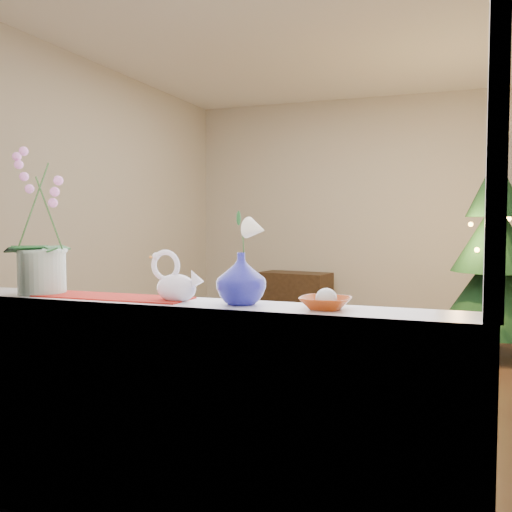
{
  "coord_description": "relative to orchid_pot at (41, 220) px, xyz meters",
  "views": [
    {
      "loc": [
        1.0,
        -4.35,
        1.23
      ],
      "look_at": [
        -0.09,
        -1.4,
        1.04
      ],
      "focal_mm": 40.0,
      "sensor_mm": 36.0,
      "label": 1
    }
  ],
  "objects": [
    {
      "name": "amber_dish",
      "position": [
        1.25,
        -0.0,
        -0.3
      ],
      "size": [
        0.16,
        0.16,
        0.04
      ],
      "primitive_type": "imported",
      "rotation": [
        0.0,
        0.0,
        -0.02
      ],
      "color": "#A2390F",
      "rests_on": "windowsill"
    },
    {
      "name": "wall_back",
      "position": [
        0.72,
        4.87,
        0.11
      ],
      "size": [
        4.5,
        0.1,
        2.7
      ],
      "primitive_type": "cube",
      "color": "#BCB5A4",
      "rests_on": "ground"
    },
    {
      "name": "windowsill",
      "position": [
        0.72,
        0.0,
        -0.34
      ],
      "size": [
        2.2,
        0.26,
        0.04
      ],
      "primitive_type": "cube",
      "color": "white",
      "rests_on": "window_apron"
    },
    {
      "name": "side_table",
      "position": [
        -0.22,
        4.62,
        -0.93
      ],
      "size": [
        0.89,
        0.55,
        0.62
      ],
      "primitive_type": "cube",
      "rotation": [
        0.0,
        0.0,
        -0.17
      ],
      "color": "black",
      "rests_on": "ground"
    },
    {
      "name": "wall_left",
      "position": [
        -1.53,
        2.37,
        0.11
      ],
      "size": [
        0.1,
        5.0,
        2.7
      ],
      "primitive_type": "cube",
      "color": "#BCB5A4",
      "rests_on": "ground"
    },
    {
      "name": "orchid_pot",
      "position": [
        0.0,
        0.0,
        0.0
      ],
      "size": [
        0.25,
        0.25,
        0.64
      ],
      "primitive_type": null,
      "rotation": [
        0.0,
        0.0,
        -0.15
      ],
      "color": "beige",
      "rests_on": "windowsill"
    },
    {
      "name": "paperweight",
      "position": [
        1.26,
        -0.01,
        -0.28
      ],
      "size": [
        0.1,
        0.1,
        0.08
      ],
      "primitive_type": "sphere",
      "rotation": [
        0.0,
        0.0,
        -0.41
      ],
      "color": "silver",
      "rests_on": "windowsill"
    },
    {
      "name": "ceiling",
      "position": [
        0.72,
        2.37,
        1.46
      ],
      "size": [
        5.0,
        5.0,
        0.0
      ],
      "primitive_type": "plane",
      "color": "white",
      "rests_on": "wall_back"
    },
    {
      "name": "lily",
      "position": [
        0.93,
        0.01,
        -0.01
      ],
      "size": [
        0.12,
        0.07,
        0.17
      ],
      "primitive_type": null,
      "color": "white",
      "rests_on": "blue_vase"
    },
    {
      "name": "wall_front",
      "position": [
        0.72,
        -0.13,
        0.11
      ],
      "size": [
        4.5,
        0.1,
        2.7
      ],
      "primitive_type": "cube",
      "color": "#BCB5A4",
      "rests_on": "ground"
    },
    {
      "name": "window_apron",
      "position": [
        0.72,
        -0.09,
        -0.8
      ],
      "size": [
        2.2,
        0.08,
        0.88
      ],
      "primitive_type": "cube",
      "color": "white",
      "rests_on": "ground"
    },
    {
      "name": "window_frame",
      "position": [
        0.72,
        -0.1,
        0.46
      ],
      "size": [
        2.22,
        0.06,
        1.6
      ],
      "primitive_type": null,
      "color": "white",
      "rests_on": "windowsill"
    },
    {
      "name": "ground",
      "position": [
        0.72,
        2.37,
        -1.24
      ],
      "size": [
        5.0,
        5.0,
        0.0
      ],
      "primitive_type": "plane",
      "color": "#3A2217",
      "rests_on": "ground"
    },
    {
      "name": "swan",
      "position": [
        0.66,
        -0.01,
        -0.22
      ],
      "size": [
        0.25,
        0.17,
        0.19
      ],
      "primitive_type": null,
      "rotation": [
        0.0,
        0.0,
        0.32
      ],
      "color": "silver",
      "rests_on": "windowsill"
    },
    {
      "name": "runner",
      "position": [
        0.34,
        0.0,
        -0.32
      ],
      "size": [
        0.7,
        0.2,
        0.01
      ],
      "primitive_type": "cube",
      "color": "maroon",
      "rests_on": "windowsill"
    },
    {
      "name": "xmas_tree",
      "position": [
        1.96,
        3.68,
        -0.32
      ],
      "size": [
        1.24,
        1.24,
        1.84
      ],
      "primitive_type": null,
      "rotation": [
        0.0,
        0.0,
        0.26
      ],
      "color": "black",
      "rests_on": "ground"
    },
    {
      "name": "blue_vase",
      "position": [
        0.93,
        0.01,
        -0.21
      ],
      "size": [
        0.24,
        0.24,
        0.23
      ],
      "primitive_type": "imported",
      "rotation": [
        0.0,
        0.0,
        -0.13
      ],
      "color": "navy",
      "rests_on": "windowsill"
    }
  ]
}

